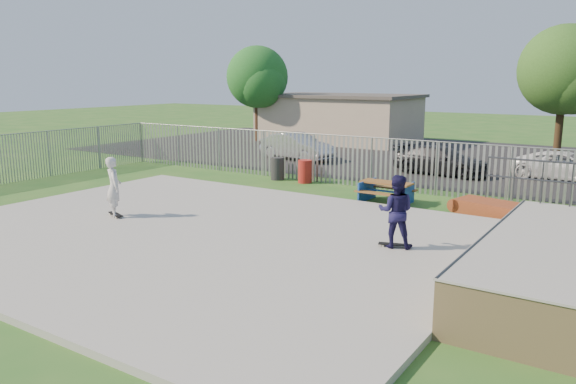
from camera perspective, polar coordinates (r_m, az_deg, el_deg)
The scene contains 18 objects.
ground at distance 15.64m, azimuth -9.26°, elevation -4.50°, with size 120.00×120.00×0.00m, color #265E20.
concrete_slab at distance 15.62m, azimuth -9.27°, elevation -4.23°, with size 15.00×12.00×0.15m, color #A2A29C.
fence at distance 18.43m, azimuth 2.63°, elevation 1.27°, with size 26.04×16.02×2.00m.
picnic_table at distance 19.79m, azimuth 9.94°, elevation -0.01°, with size 1.78×1.48×0.74m.
funbox at distance 18.87m, azimuth 20.09°, elevation -1.61°, with size 2.38×1.57×0.44m.
trash_bin_red at distance 23.24m, azimuth 1.73°, elevation 2.10°, with size 0.57×0.57×0.95m, color #A01E18.
trash_bin_grey at distance 23.95m, azimuth -1.07°, elevation 2.39°, with size 0.57×0.57×0.96m, color #262629.
parking_lot at distance 32.00m, azimuth 14.37°, elevation 3.49°, with size 40.00×18.00×0.02m, color black.
car_silver at distance 29.79m, azimuth 0.90°, elevation 4.66°, with size 1.48×4.26×1.40m, color #B6B7BC.
car_dark at distance 26.12m, azimuth 15.31°, elevation 3.13°, with size 1.76×4.33×1.26m, color black.
car_white at distance 26.49m, azimuth 26.47°, elevation 2.36°, with size 1.97×4.28×1.19m, color white.
building at distance 38.69m, azimuth 5.15°, elevation 7.52°, with size 10.40×6.40×3.20m.
tree_left at distance 38.74m, azimuth -3.14°, elevation 11.56°, with size 4.16×4.16×6.42m.
tree_mid at distance 31.86m, azimuth 26.27°, elevation 11.05°, with size 4.49×4.49×6.92m.
skateboard_a at distance 14.26m, azimuth 10.78°, elevation -5.34°, with size 0.82×0.44×0.08m.
skateboard_b at distance 17.85m, azimuth -17.11°, elevation -2.24°, with size 0.82×0.47×0.08m.
skater_navy at distance 14.03m, azimuth 10.91°, elevation -1.94°, with size 0.88×0.69×1.82m, color #16133D.
skater_white at distance 17.67m, azimuth -17.27°, elevation 0.51°, with size 0.66×0.43×1.82m, color silver.
Camera 1 is at (10.25, -11.01, 4.27)m, focal length 35.00 mm.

